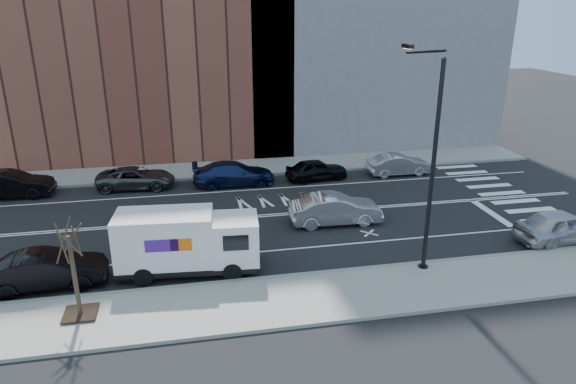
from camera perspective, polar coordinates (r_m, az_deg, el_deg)
name	(u,v)px	position (r m, az deg, el deg)	size (l,w,h in m)	color
ground	(244,217)	(28.10, -4.92, -2.81)	(120.00, 120.00, 0.00)	black
sidewalk_near	(270,302)	(20.29, -2.03, -12.15)	(44.00, 3.60, 0.15)	gray
sidewalk_far	(230,169)	(36.32, -6.50, 2.61)	(44.00, 3.60, 0.15)	gray
curb_near	(263,279)	(21.82, -2.80, -9.65)	(44.00, 0.25, 0.17)	gray
curb_far	(232,176)	(34.61, -6.24, 1.75)	(44.00, 0.25, 0.17)	gray
crosswalk	(508,197)	(33.61, 23.30, -0.53)	(3.00, 14.00, 0.01)	white
road_markings	(244,217)	(28.10, -4.92, -2.81)	(40.00, 8.60, 0.01)	white
bldg_brick	(105,3)	(41.72, -19.68, 19.13)	(26.00, 10.00, 22.00)	brown
streetlight	(429,155)	(21.96, 15.35, 3.99)	(0.44, 4.02, 9.34)	black
street_tree	(76,284)	(20.25, -22.52, -9.40)	(1.20, 1.20, 3.75)	black
fedex_van	(186,241)	(22.27, -11.22, -5.41)	(6.21, 2.56, 2.77)	black
far_parked_b	(11,185)	(34.84, -28.45, 0.73)	(1.69, 4.84, 1.59)	black
far_parked_c	(136,178)	(33.64, -16.54, 1.51)	(2.20, 4.78, 1.33)	#424449
far_parked_d	(234,173)	(33.01, -6.05, 2.07)	(2.11, 5.19, 1.51)	#16214D
far_parked_e	(317,170)	(33.86, 3.20, 2.51)	(1.63, 4.06, 1.38)	black
far_parked_f	(399,165)	(35.65, 12.20, 3.00)	(1.49, 4.28, 1.41)	#A9A9AD
driving_sedan	(335,209)	(27.07, 5.30, -1.92)	(1.68, 4.82, 1.59)	#BABABF
near_parked_rear_a	(47,270)	(23.21, -25.20, -7.87)	(1.62, 4.65, 1.53)	black
near_parked_front	(562,226)	(28.25, 28.12, -3.36)	(1.89, 4.69, 1.60)	silver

